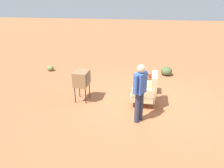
{
  "coord_description": "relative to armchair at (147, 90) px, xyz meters",
  "views": [
    {
      "loc": [
        6.31,
        0.0,
        3.17
      ],
      "look_at": [
        0.33,
        -1.16,
        0.65
      ],
      "focal_mm": 32.9,
      "sensor_mm": 36.0,
      "label": 1
    }
  ],
  "objects": [
    {
      "name": "person_standing",
      "position": [
        1.0,
        -0.17,
        0.44
      ],
      "size": [
        0.53,
        0.35,
        1.64
      ],
      "color": "#2D3347",
      "rests_on": "ground"
    },
    {
      "name": "tv_on_stand",
      "position": [
        0.09,
        -2.11,
        0.28
      ],
      "size": [
        0.6,
        0.45,
        1.03
      ],
      "color": "black",
      "rests_on": "ground"
    },
    {
      "name": "ground_plane",
      "position": [
        -0.29,
        0.05,
        -0.5
      ],
      "size": [
        60.0,
        60.0,
        0.0
      ],
      "primitive_type": "plane",
      "color": "#A05B38"
    },
    {
      "name": "armchair",
      "position": [
        0.0,
        0.0,
        0.0
      ],
      "size": [
        0.78,
        0.78,
        1.06
      ],
      "color": "brown",
      "rests_on": "ground"
    },
    {
      "name": "bottle_wine_green",
      "position": [
        -0.76,
        -0.24,
        0.31
      ],
      "size": [
        0.07,
        0.07,
        0.32
      ],
      "primitive_type": "cylinder",
      "color": "#1E5623",
      "rests_on": "side_table"
    },
    {
      "name": "soda_can_red",
      "position": [
        -0.75,
        0.07,
        0.21
      ],
      "size": [
        0.07,
        0.07,
        0.12
      ],
      "primitive_type": "cylinder",
      "color": "red",
      "rests_on": "side_table"
    },
    {
      "name": "shrub_near",
      "position": [
        -3.0,
        0.79,
        -0.3
      ],
      "size": [
        0.5,
        0.5,
        0.39
      ],
      "primitive_type": "ellipsoid",
      "color": "#475B33",
      "rests_on": "ground"
    },
    {
      "name": "shrub_mid",
      "position": [
        -2.58,
        -4.62,
        -0.37
      ],
      "size": [
        0.32,
        0.32,
        0.25
      ],
      "primitive_type": "ellipsoid",
      "color": "olive",
      "rests_on": "ground"
    },
    {
      "name": "flower_vase",
      "position": [
        -0.94,
        -0.1,
        0.3
      ],
      "size": [
        0.15,
        0.1,
        0.27
      ],
      "color": "silver",
      "rests_on": "side_table"
    },
    {
      "name": "side_table",
      "position": [
        -0.93,
        -0.01,
        0.05
      ],
      "size": [
        0.56,
        0.56,
        0.65
      ],
      "color": "black",
      "rests_on": "ground"
    }
  ]
}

